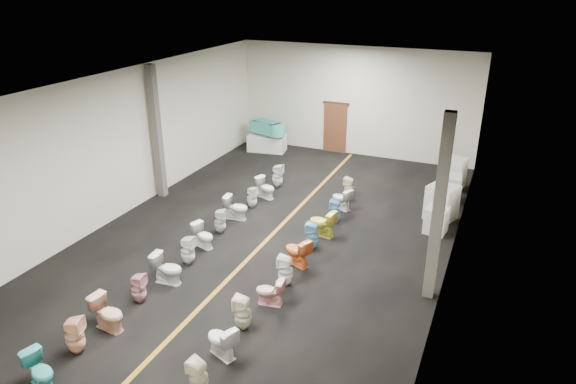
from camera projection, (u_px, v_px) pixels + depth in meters
name	position (u px, v px, depth m)	size (l,w,h in m)	color
floor	(275.00, 232.00, 15.32)	(16.00, 16.00, 0.00)	black
ceiling	(273.00, 81.00, 13.57)	(16.00, 16.00, 0.00)	black
wall_back	(355.00, 102.00, 21.21)	(10.00, 10.00, 0.00)	beige
wall_front	(50.00, 325.00, 7.69)	(10.00, 10.00, 0.00)	beige
wall_left	(131.00, 140.00, 16.27)	(16.00, 16.00, 0.00)	beige
wall_right	(458.00, 188.00, 12.62)	(16.00, 16.00, 0.00)	beige
aisle_stripe	(275.00, 232.00, 15.32)	(0.12, 15.60, 0.01)	#946D15
back_door	(335.00, 128.00, 21.92)	(1.00, 0.10, 2.10)	#562D19
door_frame	(336.00, 103.00, 21.51)	(1.15, 0.08, 0.10)	#331C11
column_left	(157.00, 133.00, 17.03)	(0.25, 0.25, 4.50)	#59544C
column_right	(439.00, 210.00, 11.44)	(0.25, 0.25, 4.50)	#59544C
display_table	(267.00, 143.00, 22.26)	(1.59, 0.80, 0.71)	silver
bathtub	(267.00, 127.00, 21.98)	(1.79, 1.05, 0.55)	#3FB6A2
appliance_crate_a	(436.00, 220.00, 15.17)	(0.62, 0.62, 0.79)	silver
appliance_crate_b	(442.00, 203.00, 15.96)	(0.81, 0.81, 1.11)	silver
appliance_crate_c	(448.00, 188.00, 17.35)	(0.79, 0.79, 0.89)	silver
appliance_crate_d	(453.00, 173.00, 18.32)	(0.78, 0.78, 1.11)	silver
toilet_left_0	(40.00, 371.00, 9.46)	(0.40, 0.70, 0.71)	teal
toilet_left_1	(75.00, 335.00, 10.29)	(0.38, 0.39, 0.84)	#F6B98F
toilet_left_2	(108.00, 313.00, 11.00)	(0.44, 0.77, 0.79)	#DFA887
toilet_left_3	(139.00, 288.00, 11.91)	(0.34, 0.35, 0.76)	#CE9398
toilet_left_4	(167.00, 269.00, 12.68)	(0.44, 0.77, 0.79)	silver
toilet_left_5	(188.00, 250.00, 13.48)	(0.37, 0.38, 0.82)	silver
toilet_left_6	(204.00, 236.00, 14.37)	(0.39, 0.68, 0.70)	white
toilet_left_7	(220.00, 221.00, 15.16)	(0.34, 0.35, 0.76)	silver
toilet_left_8	(236.00, 207.00, 16.02)	(0.43, 0.75, 0.77)	silver
toilet_left_9	(252.00, 197.00, 16.80)	(0.33, 0.34, 0.73)	silver
toilet_left_10	(266.00, 188.00, 17.57)	(0.41, 0.72, 0.73)	white
toilet_left_11	(277.00, 176.00, 18.42)	(0.39, 0.40, 0.86)	white
toilet_right_0	(199.00, 377.00, 9.27)	(0.34, 0.35, 0.76)	#EFE3C0
toilet_right_1	(221.00, 340.00, 10.23)	(0.41, 0.72, 0.73)	white
toilet_right_2	(243.00, 313.00, 11.00)	(0.37, 0.37, 0.81)	#EFE8C6
toilet_right_3	(270.00, 292.00, 11.84)	(0.38, 0.67, 0.69)	#F3AEA8
toilet_right_4	(285.00, 270.00, 12.58)	(0.36, 0.37, 0.81)	white
toilet_right_5	(297.00, 251.00, 13.46)	(0.44, 0.77, 0.79)	orange
toilet_right_6	(313.00, 236.00, 14.25)	(0.36, 0.37, 0.80)	#69ABCC
toilet_right_7	(322.00, 223.00, 14.97)	(0.46, 0.81, 0.82)	#DDD046
toilet_right_8	(335.00, 211.00, 15.82)	(0.33, 0.34, 0.73)	#63A2D6
toilet_right_9	(342.00, 199.00, 16.71)	(0.41, 0.71, 0.73)	silver
toilet_right_10	(349.00, 188.00, 17.53)	(0.34, 0.35, 0.75)	#F4E6C6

